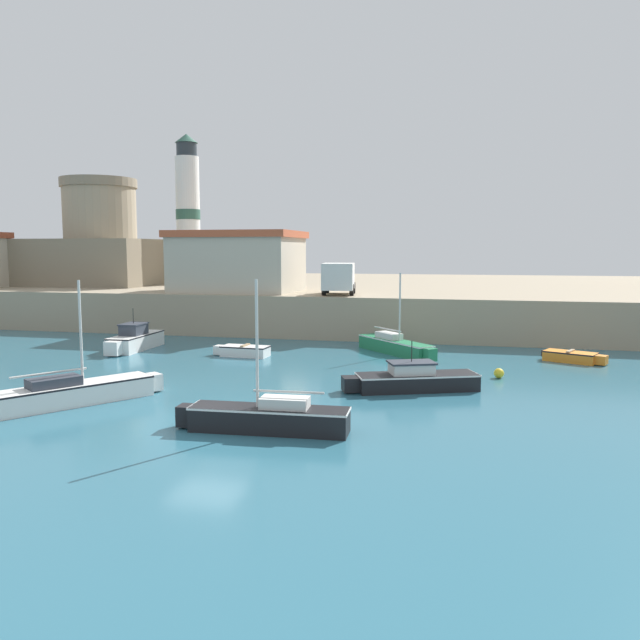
% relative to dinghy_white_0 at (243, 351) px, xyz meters
% --- Properties ---
extents(ground_plane, '(200.00, 200.00, 0.00)m').
position_rel_dinghy_white_0_xyz_m(ground_plane, '(3.56, -13.47, -0.33)').
color(ground_plane, '#2D667A').
extents(quay_seawall, '(120.00, 40.00, 2.90)m').
position_rel_dinghy_white_0_xyz_m(quay_seawall, '(3.56, 26.99, 1.12)').
color(quay_seawall, gray).
rests_on(quay_seawall, ground).
extents(dinghy_white_0, '(3.24, 1.34, 0.68)m').
position_rel_dinghy_white_0_xyz_m(dinghy_white_0, '(0.00, 0.00, 0.00)').
color(dinghy_white_0, white).
rests_on(dinghy_white_0, ground).
extents(sailboat_white_1, '(4.82, 6.33, 4.86)m').
position_rel_dinghy_white_0_xyz_m(sailboat_white_1, '(-2.65, -12.01, 0.17)').
color(sailboat_white_1, white).
rests_on(sailboat_white_1, ground).
extents(dinghy_orange_2, '(3.28, 2.22, 0.63)m').
position_rel_dinghy_white_0_xyz_m(dinghy_orange_2, '(17.94, 2.26, -0.02)').
color(dinghy_orange_2, orange).
rests_on(dinghy_orange_2, ground).
extents(motorboat_black_3, '(5.90, 3.33, 2.16)m').
position_rel_dinghy_white_0_xyz_m(motorboat_black_3, '(10.12, -6.50, 0.15)').
color(motorboat_black_3, black).
rests_on(motorboat_black_3, ground).
extents(sailboat_black_4, '(5.90, 1.47, 5.08)m').
position_rel_dinghy_white_0_xyz_m(sailboat_black_4, '(5.88, -13.78, 0.18)').
color(sailboat_black_4, black).
rests_on(sailboat_black_4, ground).
extents(sailboat_green_5, '(5.01, 5.37, 4.73)m').
position_rel_dinghy_white_0_xyz_m(sailboat_green_5, '(8.33, 2.80, 0.17)').
color(sailboat_green_5, '#237A4C').
rests_on(sailboat_green_5, ground).
extents(motorboat_white_6, '(1.64, 5.25, 2.52)m').
position_rel_dinghy_white_0_xyz_m(motorboat_white_6, '(-7.22, 0.70, 0.28)').
color(motorboat_white_6, white).
rests_on(motorboat_white_6, ground).
extents(mooring_buoy, '(0.47, 0.47, 0.47)m').
position_rel_dinghy_white_0_xyz_m(mooring_buoy, '(13.86, -3.02, -0.09)').
color(mooring_buoy, yellow).
rests_on(mooring_buoy, ground).
extents(fortress, '(12.28, 12.28, 9.51)m').
position_rel_dinghy_white_0_xyz_m(fortress, '(-20.44, 18.43, 5.69)').
color(fortress, gray).
rests_on(fortress, quay_seawall).
extents(lighthouse, '(2.19, 2.19, 13.43)m').
position_rel_dinghy_white_0_xyz_m(lighthouse, '(-12.44, 19.91, 9.10)').
color(lighthouse, silver).
rests_on(lighthouse, quay_seawall).
extents(harbor_shed_near_wharf, '(9.17, 7.17, 4.51)m').
position_rel_dinghy_white_0_xyz_m(harbor_shed_near_wharf, '(-4.44, 11.28, 4.85)').
color(harbor_shed_near_wharf, '#BCB29E').
rests_on(harbor_shed_near_wharf, quay_seawall).
extents(truck_on_quay, '(2.63, 4.53, 2.20)m').
position_rel_dinghy_white_0_xyz_m(truck_on_quay, '(3.61, 9.54, 3.79)').
color(truck_on_quay, silver).
rests_on(truck_on_quay, quay_seawall).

